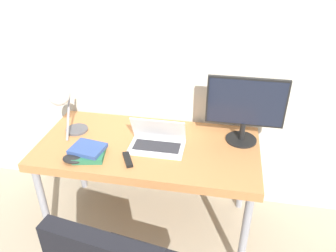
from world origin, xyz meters
The scene contains 8 objects.
wall_back centered at (0.00, 0.78, 1.30)m, with size 8.00×0.05×2.60m.
desk centered at (0.00, 0.36, 0.66)m, with size 1.47×0.72×0.72m.
laptop centered at (0.07, 0.34, 0.77)m, with size 0.36×0.21×0.21m.
monitor centered at (0.61, 0.53, 0.98)m, with size 0.50×0.21×0.45m.
desk_lamp centered at (-0.54, 0.31, 1.02)m, with size 0.15×0.30×0.42m.
book_stack centered at (-0.34, 0.17, 0.75)m, with size 0.24×0.22×0.06m.
tv_remote centered at (-0.08, 0.16, 0.73)m, with size 0.10×0.15×0.02m.
game_controller centered at (-0.41, 0.09, 0.74)m, with size 0.14×0.10×0.04m.
Camera 1 is at (0.46, -1.40, 1.94)m, focal length 35.00 mm.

